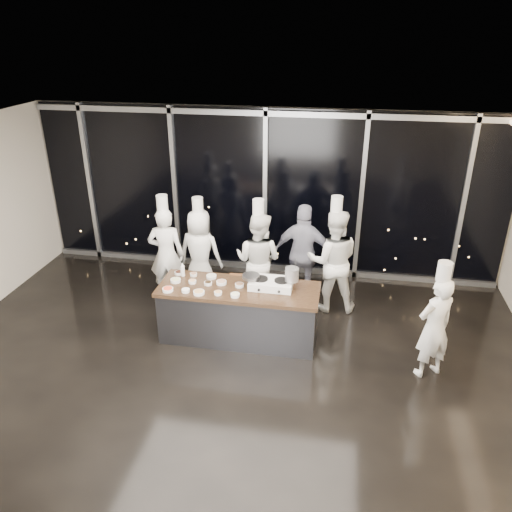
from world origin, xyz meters
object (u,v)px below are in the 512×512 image
at_px(stove, 271,283).
at_px(chef_side, 434,326).
at_px(chef_center, 258,260).
at_px(chef_right, 333,260).
at_px(demo_counter, 239,313).
at_px(chef_far_left, 166,254).
at_px(guest, 304,254).
at_px(frying_pan, 250,276).
at_px(stock_pot, 292,274).
at_px(chef_left, 200,252).

bearing_deg(stove, chef_side, -11.90).
bearing_deg(chef_center, chef_right, -160.15).
relative_size(demo_counter, chef_center, 1.25).
height_order(chef_far_left, chef_right, chef_right).
distance_m(chef_far_left, guest, 2.41).
distance_m(chef_right, chef_side, 2.16).
xyz_separation_m(chef_far_left, chef_right, (2.89, 0.17, 0.04)).
bearing_deg(guest, chef_side, 144.03).
distance_m(demo_counter, guest, 1.70).
bearing_deg(chef_side, chef_center, -59.82).
bearing_deg(stove, chef_center, 111.05).
xyz_separation_m(frying_pan, chef_center, (-0.05, 0.98, -0.19)).
bearing_deg(stove, chef_far_left, 155.52).
height_order(frying_pan, stock_pot, stock_pot).
height_order(frying_pan, chef_far_left, chef_far_left).
xyz_separation_m(demo_counter, guest, (0.87, 1.39, 0.45)).
bearing_deg(chef_side, chef_far_left, -49.46).
height_order(guest, chef_right, chef_right).
distance_m(stove, guest, 1.34).
xyz_separation_m(stock_pot, chef_center, (-0.68, 0.96, -0.27)).
xyz_separation_m(stock_pot, chef_far_left, (-2.31, 0.91, -0.26)).
distance_m(demo_counter, stock_pot, 1.06).
height_order(frying_pan, chef_side, chef_side).
relative_size(chef_left, chef_side, 1.05).
xyz_separation_m(chef_far_left, chef_side, (4.35, -1.43, -0.09)).
distance_m(chef_left, guest, 1.86).
relative_size(stove, guest, 0.36).
bearing_deg(chef_far_left, chef_side, 154.49).
bearing_deg(chef_center, stock_pot, 139.76).
xyz_separation_m(guest, chef_side, (1.96, -1.79, -0.11)).
bearing_deg(frying_pan, guest, 61.81).
distance_m(guest, chef_right, 0.55).
height_order(chef_far_left, chef_left, chef_far_left).
bearing_deg(chef_center, demo_counter, 98.31).
xyz_separation_m(chef_left, chef_center, (1.10, -0.24, 0.05)).
relative_size(chef_right, chef_side, 1.16).
relative_size(frying_pan, chef_side, 0.26).
bearing_deg(chef_left, chef_side, 162.39).
height_order(stock_pot, guest, guest).
distance_m(chef_center, guest, 0.82).
bearing_deg(stock_pot, frying_pan, -178.56).
distance_m(demo_counter, stove, 0.71).
height_order(demo_counter, chef_left, chef_left).
xyz_separation_m(chef_left, chef_right, (2.36, -0.12, 0.09)).
xyz_separation_m(chef_far_left, chef_center, (1.63, 0.05, -0.01)).
xyz_separation_m(stock_pot, chef_left, (-1.78, 1.20, -0.32)).
bearing_deg(chef_right, stock_pot, 55.79).
xyz_separation_m(demo_counter, chef_left, (-0.99, 1.31, 0.37)).
bearing_deg(stove, demo_counter, -167.60).
relative_size(chef_far_left, guest, 1.08).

